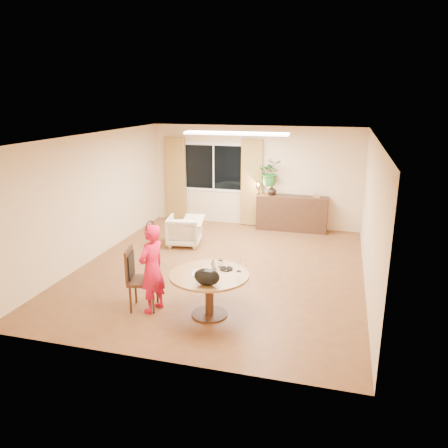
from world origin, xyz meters
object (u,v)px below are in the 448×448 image
(dining_chair, at_px, (143,279))
(sideboard, at_px, (292,213))
(dining_table, at_px, (209,283))
(armchair, at_px, (184,231))
(child, at_px, (152,269))

(dining_chair, xyz_separation_m, sideboard, (1.78, 4.96, -0.06))
(dining_table, xyz_separation_m, sideboard, (0.69, 4.90, -0.11))
(armchair, bearing_deg, dining_chair, 88.91)
(dining_chair, relative_size, child, 0.71)
(dining_table, relative_size, dining_chair, 1.21)
(dining_chair, bearing_deg, child, -21.91)
(dining_chair, distance_m, armchair, 3.18)
(dining_chair, xyz_separation_m, child, (0.17, -0.03, 0.21))
(child, distance_m, armchair, 3.25)
(dining_table, relative_size, armchair, 1.65)
(dining_table, bearing_deg, armchair, 116.74)
(child, bearing_deg, armchair, -152.03)
(child, relative_size, sideboard, 0.81)
(dining_chair, distance_m, sideboard, 5.27)
(dining_chair, xyz_separation_m, armchair, (-0.47, 3.14, -0.17))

